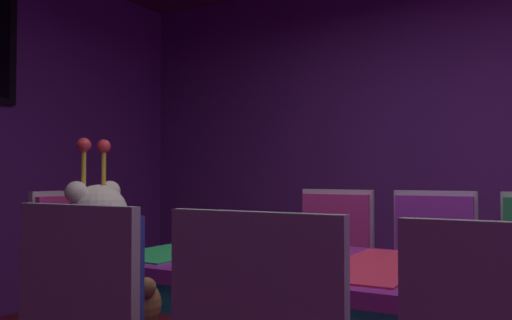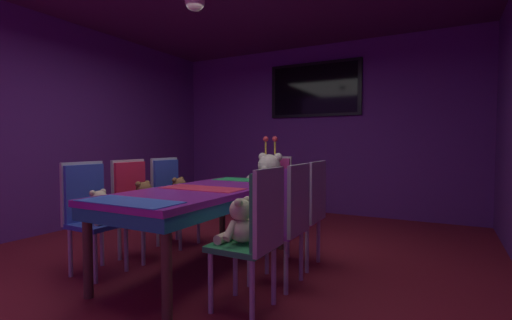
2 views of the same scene
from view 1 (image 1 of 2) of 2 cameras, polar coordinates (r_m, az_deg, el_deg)
name	(u,v)px [view 1 (image 1 of 2)]	position (r m, az deg, el deg)	size (l,w,h in m)	color
wall_right	(480,132)	(4.54, 22.53, 2.73)	(0.12, 6.40, 2.80)	#59267F
banquet_table	(379,291)	(2.02, 12.79, -13.28)	(0.90, 2.02, 0.75)	purple
chair_right_1	(431,270)	(2.85, 17.94, -10.96)	(0.42, 0.41, 0.98)	purple
chair_right_2	(332,262)	(2.98, 8.02, -10.60)	(0.42, 0.41, 0.98)	#CC338C
teddy_right_2	(322,269)	(2.85, 6.91, -11.29)	(0.24, 0.31, 0.29)	brown
throne_chair	(75,269)	(2.89, -18.49, -10.82)	(0.41, 0.42, 0.98)	#CC338C
king_teddy_bear	(99,249)	(2.75, -16.19, -8.94)	(0.61, 0.47, 0.78)	silver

